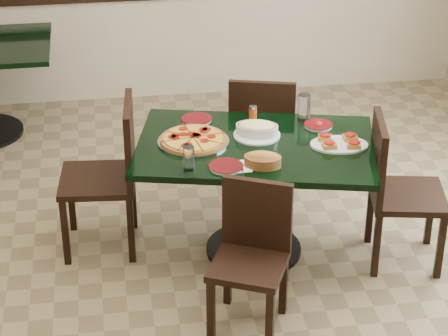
{
  "coord_description": "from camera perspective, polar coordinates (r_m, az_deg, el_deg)",
  "views": [
    {
      "loc": [
        -0.6,
        -4.31,
        3.05
      ],
      "look_at": [
        0.04,
        0.0,
        0.72
      ],
      "focal_mm": 70.0,
      "sensor_mm": 36.0,
      "label": 1
    }
  ],
  "objects": [
    {
      "name": "floor",
      "position": [
        5.31,
        -0.43,
        -6.86
      ],
      "size": [
        5.5,
        5.5,
        0.0
      ],
      "primitive_type": "plane",
      "color": "olive",
      "rests_on": "ground"
    },
    {
      "name": "main_table",
      "position": [
        5.22,
        2.04,
        -0.21
      ],
      "size": [
        1.56,
        1.19,
        0.75
      ],
      "rotation": [
        0.0,
        0.0,
        -0.23
      ],
      "color": "black",
      "rests_on": "floor"
    },
    {
      "name": "chair_far",
      "position": [
        5.82,
        2.52,
        2.36
      ],
      "size": [
        0.53,
        0.53,
        0.92
      ],
      "rotation": [
        0.0,
        0.0,
        2.88
      ],
      "color": "black",
      "rests_on": "floor"
    },
    {
      "name": "chair_near",
      "position": [
        4.71,
        1.85,
        -5.27
      ],
      "size": [
        0.51,
        0.51,
        0.82
      ],
      "rotation": [
        0.0,
        0.0,
        -0.43
      ],
      "color": "black",
      "rests_on": "floor"
    },
    {
      "name": "chair_right",
      "position": [
        5.27,
        11.07,
        -1.07
      ],
      "size": [
        0.51,
        0.51,
        0.93
      ],
      "rotation": [
        0.0,
        0.0,
        1.38
      ],
      "color": "black",
      "rests_on": "floor"
    },
    {
      "name": "chair_left",
      "position": [
        5.34,
        -7.33,
        0.01
      ],
      "size": [
        0.49,
        0.49,
        0.98
      ],
      "rotation": [
        0.0,
        0.0,
        -1.66
      ],
      "color": "black",
      "rests_on": "floor"
    },
    {
      "name": "pepperoni_pizza",
      "position": [
        5.15,
        -2.01,
        1.87
      ],
      "size": [
        0.42,
        0.42,
        0.04
      ],
      "rotation": [
        0.0,
        0.0,
        -0.61
      ],
      "color": "#AFB0B6",
      "rests_on": "main_table"
    },
    {
      "name": "lasagna_casserole",
      "position": [
        5.22,
        2.17,
        2.56
      ],
      "size": [
        0.29,
        0.28,
        0.09
      ],
      "rotation": [
        0.0,
        0.0,
        -0.29
      ],
      "color": "silver",
      "rests_on": "main_table"
    },
    {
      "name": "bread_basket",
      "position": [
        4.88,
        2.54,
        0.55
      ],
      "size": [
        0.24,
        0.2,
        0.09
      ],
      "rotation": [
        0.0,
        0.0,
        -0.27
      ],
      "color": "brown",
      "rests_on": "main_table"
    },
    {
      "name": "bruschetta_platter",
      "position": [
        5.15,
        7.54,
        1.68
      ],
      "size": [
        0.37,
        0.29,
        0.05
      ],
      "rotation": [
        0.0,
        0.0,
        -0.16
      ],
      "color": "silver",
      "rests_on": "main_table"
    },
    {
      "name": "side_plate_near",
      "position": [
        4.87,
        0.14,
        0.11
      ],
      "size": [
        0.19,
        0.19,
        0.02
      ],
      "rotation": [
        0.0,
        0.0,
        -0.25
      ],
      "color": "silver",
      "rests_on": "main_table"
    },
    {
      "name": "side_plate_far_r",
      "position": [
        5.39,
        6.18,
        2.83
      ],
      "size": [
        0.18,
        0.18,
        0.03
      ],
      "rotation": [
        0.0,
        0.0,
        -0.04
      ],
      "color": "silver",
      "rests_on": "main_table"
    },
    {
      "name": "side_plate_far_l",
      "position": [
        5.43,
        -1.79,
        3.21
      ],
      "size": [
        0.19,
        0.19,
        0.02
      ],
      "rotation": [
        0.0,
        0.0,
        -0.06
      ],
      "color": "silver",
      "rests_on": "main_table"
    },
    {
      "name": "napkin_setting",
      "position": [
        4.88,
        0.87,
        0.09
      ],
      "size": [
        0.15,
        0.15,
        0.01
      ],
      "rotation": [
        0.0,
        0.0,
        0.04
      ],
      "color": "white",
      "rests_on": "main_table"
    },
    {
      "name": "water_glass_a",
      "position": [
        5.43,
        5.24,
        3.97
      ],
      "size": [
        0.08,
        0.08,
        0.17
      ],
      "primitive_type": "cylinder",
      "color": "white",
      "rests_on": "main_table"
    },
    {
      "name": "water_glass_b",
      "position": [
        4.83,
        -2.32,
        0.64
      ],
      "size": [
        0.06,
        0.06,
        0.14
      ],
      "primitive_type": "cylinder",
      "color": "white",
      "rests_on": "main_table"
    },
    {
      "name": "pepper_shaker",
      "position": [
        5.44,
        1.91,
        3.65
      ],
      "size": [
        0.05,
        0.05,
        0.09
      ],
      "color": "#B23F13",
      "rests_on": "main_table"
    }
  ]
}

